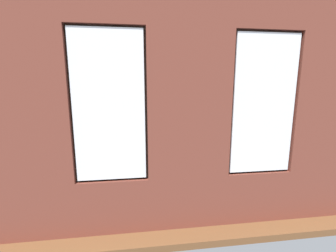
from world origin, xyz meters
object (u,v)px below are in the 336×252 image
(candle_jar, at_px, (158,145))
(remote_silver, at_px, (148,149))
(media_console, at_px, (31,169))
(potted_plant_foreground_right, at_px, (76,132))
(couch_left, at_px, (264,149))
(potted_plant_mid_room_small, at_px, (189,138))
(tv_flatscreen, at_px, (28,139))
(potted_plant_corner_far_left, at_px, (328,169))
(potted_plant_by_left_couch, at_px, (229,135))
(potted_plant_near_tv, at_px, (35,172))
(papasan_chair, at_px, (136,135))
(potted_plant_corner_near_left, at_px, (236,128))
(coffee_table, at_px, (166,149))
(couch_by_window, at_px, (149,185))
(cup_ceramic, at_px, (172,147))

(candle_jar, xyz_separation_m, remote_silver, (0.27, 0.23, -0.04))
(media_console, bearing_deg, potted_plant_foreground_right, -97.07)
(couch_left, height_order, potted_plant_mid_room_small, couch_left)
(remote_silver, xyz_separation_m, tv_flatscreen, (2.44, 0.45, 0.45))
(tv_flatscreen, relative_size, potted_plant_corner_far_left, 1.48)
(potted_plant_by_left_couch, xyz_separation_m, potted_plant_corner_far_left, (-0.55, 3.12, 0.07))
(potted_plant_near_tv, distance_m, potted_plant_by_left_couch, 5.29)
(papasan_chair, xyz_separation_m, potted_plant_corner_near_left, (-3.44, -0.49, 0.05))
(potted_plant_foreground_right, bearing_deg, coffee_table, 144.68)
(couch_left, xyz_separation_m, potted_plant_corner_near_left, (-0.15, -2.05, 0.16))
(remote_silver, relative_size, media_console, 0.14)
(couch_by_window, bearing_deg, coffee_table, -105.72)
(couch_by_window, bearing_deg, tv_flatscreen, -28.12)
(potted_plant_near_tv, relative_size, potted_plant_corner_far_left, 1.40)
(tv_flatscreen, bearing_deg, papasan_chair, -137.37)
(coffee_table, distance_m, remote_silver, 0.49)
(potted_plant_foreground_right, bearing_deg, potted_plant_corner_near_left, -179.47)
(remote_silver, distance_m, potted_plant_corner_near_left, 3.74)
(potted_plant_by_left_couch, bearing_deg, couch_by_window, 48.82)
(potted_plant_corner_far_left, bearing_deg, cup_ceramic, -35.47)
(papasan_chair, bearing_deg, potted_plant_foreground_right, -13.54)
(couch_left, bearing_deg, potted_plant_foreground_right, -110.80)
(tv_flatscreen, xyz_separation_m, potted_plant_by_left_couch, (-5.03, -1.75, -0.46))
(couch_left, distance_m, cup_ceramic, 2.41)
(coffee_table, xyz_separation_m, potted_plant_corner_near_left, (-2.67, -1.90, 0.11))
(candle_jar, relative_size, potted_plant_mid_room_small, 0.18)
(potted_plant_near_tv, bearing_deg, potted_plant_corner_far_left, 176.37)
(couch_left, relative_size, coffee_table, 1.13)
(coffee_table, relative_size, potted_plant_mid_room_small, 2.62)
(couch_left, bearing_deg, potted_plant_by_left_couch, -162.76)
(couch_left, xyz_separation_m, tv_flatscreen, (5.43, 0.41, 0.55))
(cup_ceramic, xyz_separation_m, media_console, (3.03, 0.45, -0.23))
(potted_plant_near_tv, relative_size, potted_plant_mid_room_small, 1.78)
(papasan_chair, distance_m, potted_plant_by_left_couch, 2.90)
(candle_jar, bearing_deg, potted_plant_foreground_right, -35.88)
(tv_flatscreen, bearing_deg, potted_plant_mid_room_small, -157.03)
(coffee_table, xyz_separation_m, potted_plant_near_tv, (2.36, 1.63, 0.19))
(papasan_chair, relative_size, potted_plant_by_left_couch, 1.72)
(potted_plant_by_left_couch, bearing_deg, potted_plant_corner_near_left, -127.28)
(coffee_table, relative_size, media_console, 1.28)
(coffee_table, height_order, cup_ceramic, cup_ceramic)
(remote_silver, bearing_deg, cup_ceramic, 112.20)
(couch_by_window, relative_size, cup_ceramic, 23.21)
(couch_left, relative_size, media_console, 1.44)
(potted_plant_foreground_right, xyz_separation_m, potted_plant_mid_room_small, (-3.41, 0.84, -0.11))
(papasan_chair, bearing_deg, potted_plant_by_left_couch, 175.48)
(papasan_chair, height_order, potted_plant_foreground_right, potted_plant_foreground_right)
(potted_plant_near_tv, distance_m, potted_plant_corner_far_left, 5.05)
(cup_ceramic, bearing_deg, remote_silver, 0.00)
(couch_left, xyz_separation_m, potted_plant_corner_far_left, (-0.15, 1.79, 0.15))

